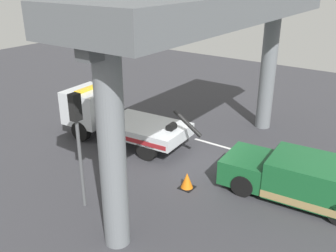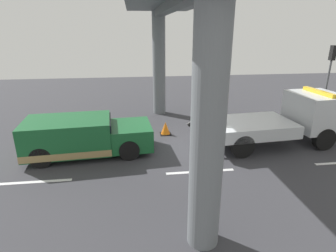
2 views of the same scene
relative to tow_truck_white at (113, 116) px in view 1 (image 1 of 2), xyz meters
The scene contains 8 objects.
ground_plane 4.80m from the tow_truck_white, behind, with size 60.00×40.00×0.10m, color #38383D.
lane_stripe_mid 5.30m from the tow_truck_white, 153.86° to the right, with size 2.60×0.16×0.01m, color silver.
lane_stripe_east 2.91m from the tow_truck_white, 58.97° to the right, with size 2.60×0.16×0.01m, color silver.
tow_truck_white is the anchor object (origin of this frame).
towed_van_green 9.23m from the tow_truck_white, behind, with size 5.34×2.55×1.58m.
overpass_structure 7.31m from the tow_truck_white, behind, with size 3.60×13.40×7.09m.
traffic_light_near 6.08m from the tow_truck_white, 122.49° to the left, with size 0.39×0.32×4.17m.
traffic_cone_orange 5.83m from the tow_truck_white, 161.84° to the left, with size 0.55×0.55×0.65m.
Camera 1 is at (-7.55, 12.48, 7.79)m, focal length 40.36 mm.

